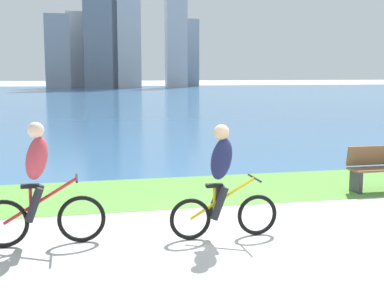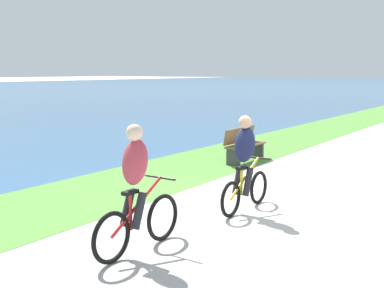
{
  "view_description": "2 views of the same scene",
  "coord_description": "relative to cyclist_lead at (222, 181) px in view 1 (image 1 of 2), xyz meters",
  "views": [
    {
      "loc": [
        -2.54,
        -7.06,
        2.36
      ],
      "look_at": [
        -0.8,
        0.51,
        1.3
      ],
      "focal_mm": 48.85,
      "sensor_mm": 36.0,
      "label": 1
    },
    {
      "loc": [
        -7.75,
        -3.96,
        2.38
      ],
      "look_at": [
        -0.36,
        1.13,
        1.04
      ],
      "focal_mm": 46.06,
      "sensor_mm": 36.0,
      "label": 2
    }
  ],
  "objects": [
    {
      "name": "ground_plane",
      "position": [
        0.49,
        0.05,
        -0.83
      ],
      "size": [
        300.0,
        300.0,
        0.0
      ],
      "primitive_type": "plane",
      "color": "#B2AFA8"
    },
    {
      "name": "grass_strip_bayside",
      "position": [
        0.49,
        3.05,
        -0.82
      ],
      "size": [
        120.0,
        2.74,
        0.01
      ],
      "primitive_type": "cube",
      "color": "#59933D",
      "rests_on": "ground"
    },
    {
      "name": "bay_water_surface",
      "position": [
        0.49,
        46.51,
        -0.82
      ],
      "size": [
        300.0,
        84.18,
        0.0
      ],
      "primitive_type": "cube",
      "color": "#386693",
      "rests_on": "ground"
    },
    {
      "name": "cyclist_lead",
      "position": [
        0.0,
        0.0,
        0.0
      ],
      "size": [
        1.6,
        0.52,
        1.64
      ],
      "color": "black",
      "rests_on": "ground"
    },
    {
      "name": "cyclist_trailing",
      "position": [
        -2.52,
        0.23,
        0.02
      ],
      "size": [
        1.7,
        0.52,
        1.71
      ],
      "color": "black",
      "rests_on": "ground"
    },
    {
      "name": "bench_near_path",
      "position": [
        4.05,
        2.22,
        -0.38
      ],
      "size": [
        1.5,
        0.47,
        0.9
      ],
      "color": "brown",
      "rests_on": "ground"
    },
    {
      "name": "city_skyline_far_shore",
      "position": [
        6.15,
        78.49,
        7.54
      ],
      "size": [
        25.59,
        11.0,
        24.17
      ],
      "color": "#8C939E",
      "rests_on": "ground"
    }
  ]
}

